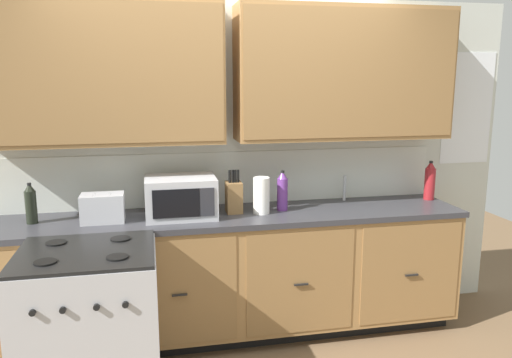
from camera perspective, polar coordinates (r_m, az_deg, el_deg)
ground_plane at (r=3.69m, az=-1.61°, el=-19.26°), size 8.25×8.25×0.00m
wall_unit at (r=3.67m, az=-3.10°, el=8.08°), size 4.50×0.40×2.46m
counter_run at (r=3.74m, az=-2.44°, el=-10.63°), size 3.33×0.64×0.93m
stove_range at (r=3.15m, az=-18.13°, el=-15.76°), size 0.76×0.68×0.95m
microwave at (r=3.52m, az=-8.49°, el=-2.02°), size 0.48×0.37×0.28m
toaster at (r=3.52m, az=-16.91°, el=-3.15°), size 0.28×0.18×0.19m
knife_block at (r=3.61m, az=-2.52°, el=-2.00°), size 0.11×0.14×0.31m
sink_faucet at (r=4.02m, az=9.95°, el=-1.01°), size 0.02×0.02×0.20m
paper_towel_roll at (r=3.57m, az=0.61°, el=-1.87°), size 0.12×0.12×0.26m
bottle_dark at (r=3.64m, az=-24.07°, el=-2.56°), size 0.07×0.07×0.27m
bottle_violet at (r=3.66m, az=2.99°, el=-1.36°), size 0.08×0.08×0.29m
bottle_red at (r=4.21m, az=19.02°, el=-0.19°), size 0.08×0.08×0.31m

